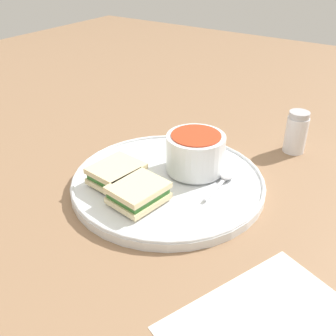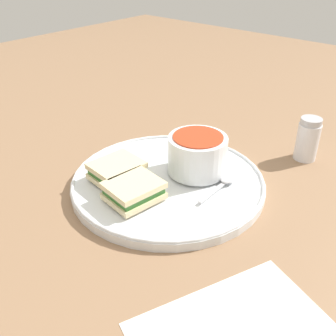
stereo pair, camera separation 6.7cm
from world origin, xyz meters
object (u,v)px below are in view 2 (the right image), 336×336
Objects in this scene: spoon at (226,180)px; sandwich_half_far at (134,191)px; sandwich_half_near at (117,170)px; salt_shaker at (308,139)px; soup_bowl at (197,154)px.

sandwich_half_far is (0.14, -0.08, 0.01)m from spoon.
salt_shaker is (-0.31, 0.20, 0.01)m from sandwich_half_near.
sandwich_half_far is 1.07× the size of salt_shaker.
soup_bowl reaches higher than sandwich_half_near.
spoon is at bearing 92.06° from soup_bowl.
sandwich_half_near reaches higher than spoon.
salt_shaker is at bearing 150.70° from soup_bowl.
soup_bowl reaches higher than salt_shaker.
sandwich_half_near is (0.11, -0.15, 0.01)m from spoon.
spoon is 0.19m from sandwich_half_near.
soup_bowl is at bearing 90.37° from spoon.
sandwich_half_far is 0.36m from salt_shaker.
spoon is 0.21m from salt_shaker.
sandwich_half_near is at bearing 124.83° from spoon.
salt_shaker is at bearing 146.93° from sandwich_half_near.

